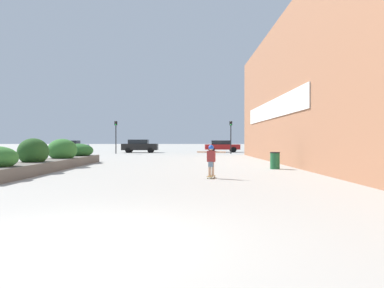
% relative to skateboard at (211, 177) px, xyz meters
% --- Properties ---
extents(ground_plane, '(300.00, 300.00, 0.00)m').
position_rel_skateboard_xyz_m(ground_plane, '(-2.24, -8.09, -0.07)').
color(ground_plane, '#A3A099').
extents(building_wall_right, '(0.67, 32.37, 8.90)m').
position_rel_skateboard_xyz_m(building_wall_right, '(4.94, 5.16, 4.38)').
color(building_wall_right, '#9E6647').
rests_on(building_wall_right, ground_plane).
extents(planter_box, '(1.76, 12.25, 1.52)m').
position_rel_skateboard_xyz_m(planter_box, '(-7.69, 4.37, 0.47)').
color(planter_box, '#605B54').
rests_on(planter_box, ground_plane).
extents(skateboard, '(0.36, 0.61, 0.09)m').
position_rel_skateboard_xyz_m(skateboard, '(0.00, 0.00, 0.00)').
color(skateboard, olive).
rests_on(skateboard, ground_plane).
extents(skateboarder, '(1.05, 0.37, 1.16)m').
position_rel_skateboard_xyz_m(skateboarder, '(-0.00, 0.00, 0.73)').
color(skateboarder, tan).
rests_on(skateboarder, skateboard).
extents(trash_bin, '(0.49, 0.49, 0.84)m').
position_rel_skateboard_xyz_m(trash_bin, '(3.44, 4.22, 0.36)').
color(trash_bin, '#1E5B33').
rests_on(trash_bin, ground_plane).
extents(car_leftmost, '(4.19, 1.94, 1.55)m').
position_rel_skateboard_xyz_m(car_leftmost, '(-6.78, 28.04, 0.75)').
color(car_leftmost, black).
rests_on(car_leftmost, ground_plane).
extents(car_center_left, '(4.26, 1.88, 1.45)m').
position_rel_skateboard_xyz_m(car_center_left, '(3.15, 29.46, 0.71)').
color(car_center_left, maroon).
rests_on(car_center_left, ground_plane).
extents(car_center_right, '(4.19, 2.02, 1.45)m').
position_rel_skateboard_xyz_m(car_center_right, '(-16.11, 31.09, 0.70)').
color(car_center_right, navy).
rests_on(car_center_right, ground_plane).
extents(car_rightmost, '(4.70, 2.00, 1.59)m').
position_rel_skateboard_xyz_m(car_rightmost, '(14.02, 28.32, 0.77)').
color(car_rightmost, '#BCBCC1').
rests_on(car_rightmost, ground_plane).
extents(traffic_light_left, '(0.28, 0.30, 3.54)m').
position_rel_skateboard_xyz_m(traffic_light_left, '(-8.82, 24.32, 2.34)').
color(traffic_light_left, black).
rests_on(traffic_light_left, ground_plane).
extents(traffic_light_right, '(0.28, 0.30, 3.53)m').
position_rel_skateboard_xyz_m(traffic_light_right, '(3.64, 24.18, 2.33)').
color(traffic_light_right, black).
rests_on(traffic_light_right, ground_plane).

